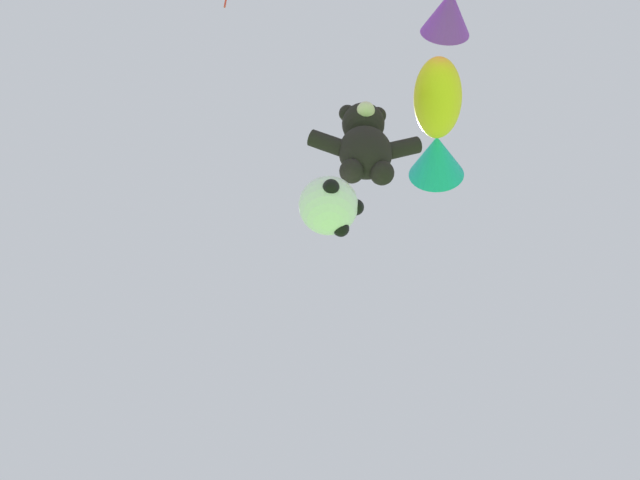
% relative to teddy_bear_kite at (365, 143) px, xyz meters
% --- Properties ---
extents(teddy_bear_kite, '(1.80, 0.79, 1.83)m').
position_rel_teddy_bear_kite_xyz_m(teddy_bear_kite, '(0.00, 0.00, 0.00)').
color(teddy_bear_kite, black).
extents(soccer_ball_kite, '(0.91, 0.91, 0.84)m').
position_rel_teddy_bear_kite_xyz_m(soccer_ball_kite, '(-0.58, -0.10, -1.65)').
color(soccer_ball_kite, white).
extents(fish_kite_goldfin, '(1.32, 2.52, 1.00)m').
position_rel_teddy_bear_kite_xyz_m(fish_kite_goldfin, '(1.35, 0.38, 1.07)').
color(fish_kite_goldfin, yellow).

